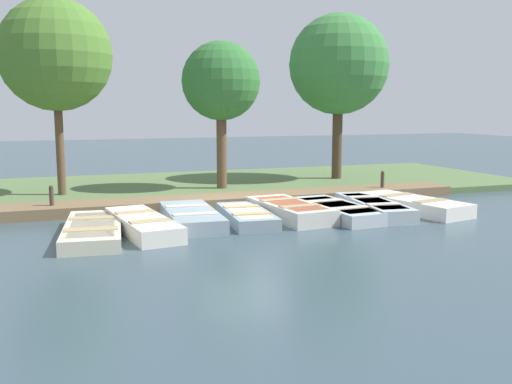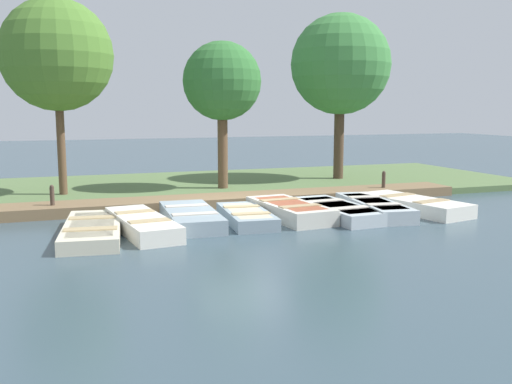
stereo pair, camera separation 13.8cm
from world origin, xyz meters
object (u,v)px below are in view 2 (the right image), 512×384
object	(u,v)px
rowboat_0	(93,230)
park_tree_far_left	(57,55)
rowboat_5	(337,210)
rowboat_6	(374,207)
rowboat_4	(289,210)
mooring_post_near	(52,200)
mooring_post_far	(384,184)
rowboat_1	(142,224)
park_tree_center	(340,65)
rowboat_2	(191,217)
rowboat_3	(246,216)
rowboat_7	(414,205)
park_tree_left	(222,82)

from	to	relation	value
rowboat_0	park_tree_far_left	size ratio (longest dim) A/B	0.59
rowboat_5	rowboat_6	xyz separation A→B (m)	(-0.02, 1.14, 0.02)
rowboat_4	rowboat_0	bearing A→B (deg)	-89.36
mooring_post_near	mooring_post_far	world-z (taller)	same
rowboat_5	mooring_post_near	world-z (taller)	mooring_post_near
rowboat_1	park_tree_center	world-z (taller)	park_tree_center
mooring_post_far	park_tree_far_left	xyz separation A→B (m)	(-2.57, -9.95, 4.04)
rowboat_1	rowboat_4	size ratio (longest dim) A/B	1.11
rowboat_2	rowboat_5	xyz separation A→B (m)	(0.34, 3.92, -0.01)
rowboat_0	rowboat_3	world-z (taller)	rowboat_3
rowboat_3	rowboat_4	bearing A→B (deg)	100.93
park_tree_center	rowboat_4	bearing A→B (deg)	-37.64
park_tree_far_left	park_tree_center	xyz separation A→B (m)	(-0.79, 10.04, 0.02)
rowboat_0	rowboat_3	bearing A→B (deg)	102.61
rowboat_7	mooring_post_far	xyz separation A→B (m)	(-2.69, 0.70, 0.23)
rowboat_7	mooring_post_near	world-z (taller)	mooring_post_near
park_tree_left	park_tree_center	distance (m)	5.10
mooring_post_near	park_tree_left	bearing A→B (deg)	112.66
rowboat_5	mooring_post_far	xyz separation A→B (m)	(-2.65, 3.09, 0.25)
park_tree_far_left	park_tree_left	xyz separation A→B (m)	(0.30, 5.11, -0.74)
rowboat_7	mooring_post_far	world-z (taller)	mooring_post_far
rowboat_4	rowboat_6	size ratio (longest dim) A/B	0.89
rowboat_4	mooring_post_far	world-z (taller)	mooring_post_far
rowboat_2	park_tree_center	bearing A→B (deg)	131.94
rowboat_0	rowboat_1	bearing A→B (deg)	101.15
rowboat_4	park_tree_far_left	bearing A→B (deg)	-137.10
rowboat_6	rowboat_3	bearing A→B (deg)	-83.96
rowboat_2	mooring_post_near	xyz separation A→B (m)	(-2.31, -3.26, 0.24)
rowboat_3	rowboat_7	size ratio (longest dim) A/B	0.82
rowboat_0	park_tree_center	xyz separation A→B (m)	(-6.30, 9.52, 4.32)
rowboat_2	park_tree_center	xyz separation A→B (m)	(-5.67, 7.10, 4.29)
rowboat_6	park_tree_left	distance (m)	6.70
rowboat_3	rowboat_7	distance (m)	4.92
rowboat_4	park_tree_left	size ratio (longest dim) A/B	0.61
rowboat_3	mooring_post_near	size ratio (longest dim) A/B	3.37
rowboat_1	rowboat_7	size ratio (longest dim) A/B	0.98
rowboat_6	park_tree_far_left	world-z (taller)	park_tree_far_left
mooring_post_near	rowboat_7	bearing A→B (deg)	74.31
rowboat_4	park_tree_center	xyz separation A→B (m)	(-5.79, 4.47, 4.26)
rowboat_5	rowboat_4	bearing A→B (deg)	-104.02
rowboat_1	park_tree_far_left	bearing A→B (deg)	-170.33
park_tree_far_left	park_tree_left	size ratio (longest dim) A/B	1.22
rowboat_6	mooring_post_far	bearing A→B (deg)	150.75
rowboat_1	rowboat_4	xyz separation A→B (m)	(-0.43, 3.93, 0.02)
rowboat_0	rowboat_2	bearing A→B (deg)	111.35
rowboat_2	mooring_post_near	size ratio (longest dim) A/B	3.82
rowboat_0	rowboat_6	xyz separation A→B (m)	(-0.31, 7.48, 0.03)
park_tree_center	rowboat_2	bearing A→B (deg)	-51.37
rowboat_2	park_tree_far_left	xyz separation A→B (m)	(-4.89, -2.94, 4.27)
mooring_post_near	rowboat_3	bearing A→B (deg)	61.21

